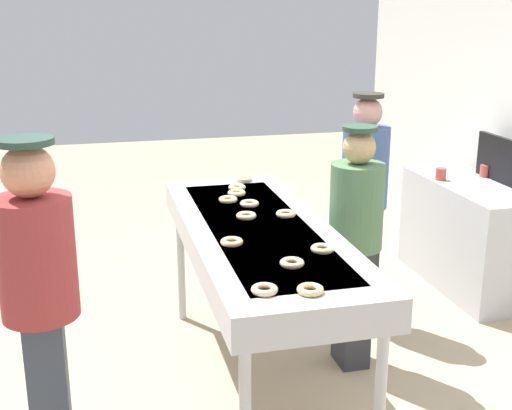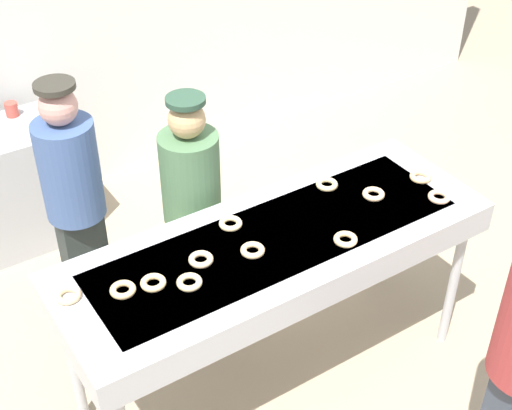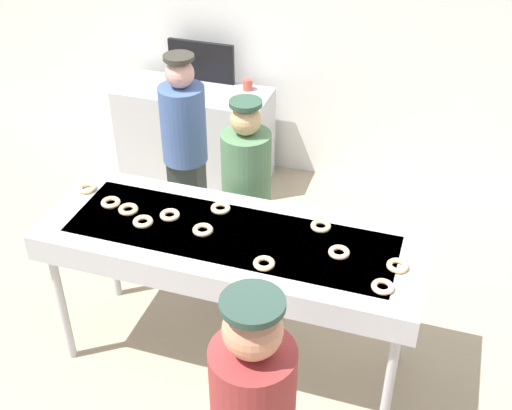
{
  "view_description": "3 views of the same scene",
  "coord_description": "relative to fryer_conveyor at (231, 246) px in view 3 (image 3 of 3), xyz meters",
  "views": [
    {
      "loc": [
        3.57,
        -0.91,
        2.25
      ],
      "look_at": [
        -0.13,
        0.02,
        1.12
      ],
      "focal_mm": 47.47,
      "sensor_mm": 36.0,
      "label": 1
    },
    {
      "loc": [
        -1.63,
        -2.33,
        3.32
      ],
      "look_at": [
        -0.05,
        0.11,
        1.18
      ],
      "focal_mm": 51.24,
      "sensor_mm": 36.0,
      "label": 2
    },
    {
      "loc": [
        1.09,
        -2.89,
        3.37
      ],
      "look_at": [
        0.1,
        0.18,
        1.14
      ],
      "focal_mm": 46.68,
      "sensor_mm": 36.0,
      "label": 3
    }
  ],
  "objects": [
    {
      "name": "worker_assistant",
      "position": [
        -0.7,
        0.94,
        0.0
      ],
      "size": [
        0.33,
        0.33,
        1.68
      ],
      "rotation": [
        0.0,
        0.0,
        3.27
      ],
      "color": "#272E2D",
      "rests_on": "ground"
    },
    {
      "name": "plain_donut_6",
      "position": [
        -0.81,
        0.05,
        0.1
      ],
      "size": [
        0.17,
        0.17,
        0.03
      ],
      "primitive_type": "torus",
      "rotation": [
        0.0,
        0.0,
        0.57
      ],
      "color": "#F1CB85",
      "rests_on": "fryer_conveyor"
    },
    {
      "name": "paper_cup_1",
      "position": [
        -1.26,
        1.86,
        -0.02
      ],
      "size": [
        0.09,
        0.09,
        0.1
      ],
      "primitive_type": "cylinder",
      "color": "#CC4C3F",
      "rests_on": "prep_counter"
    },
    {
      "name": "menu_display",
      "position": [
        -1.1,
        2.29,
        0.11
      ],
      "size": [
        0.61,
        0.04,
        0.36
      ],
      "primitive_type": "cube",
      "color": "black",
      "rests_on": "prep_counter"
    },
    {
      "name": "ground_plane",
      "position": [
        0.0,
        0.0,
        -0.94
      ],
      "size": [
        16.0,
        16.0,
        0.0
      ],
      "primitive_type": "plane",
      "color": "tan"
    },
    {
      "name": "plain_donut_3",
      "position": [
        0.27,
        -0.22,
        0.1
      ],
      "size": [
        0.15,
        0.15,
        0.03
      ],
      "primitive_type": "torus",
      "rotation": [
        0.0,
        0.0,
        0.29
      ],
      "color": "#EFC686",
      "rests_on": "fryer_conveyor"
    },
    {
      "name": "plain_donut_9",
      "position": [
        0.64,
        0.01,
        0.1
      ],
      "size": [
        0.16,
        0.16,
        0.03
      ],
      "primitive_type": "torus",
      "rotation": [
        0.0,
        0.0,
        0.37
      ],
      "color": "beige",
      "rests_on": "fryer_conveyor"
    },
    {
      "name": "plain_donut_5",
      "position": [
        -0.14,
        0.2,
        0.1
      ],
      "size": [
        0.16,
        0.16,
        0.03
      ],
      "primitive_type": "torus",
      "rotation": [
        0.0,
        0.0,
        1.09
      ],
      "color": "beige",
      "rests_on": "fryer_conveyor"
    },
    {
      "name": "plain_donut_2",
      "position": [
        -1.03,
        0.15,
        0.1
      ],
      "size": [
        0.16,
        0.16,
        0.03
      ],
      "primitive_type": "torus",
      "rotation": [
        0.0,
        0.0,
        1.2
      ],
      "color": "#F1C488",
      "rests_on": "fryer_conveyor"
    },
    {
      "name": "plain_donut_11",
      "position": [
        0.48,
        0.22,
        0.1
      ],
      "size": [
        0.16,
        0.16,
        0.03
      ],
      "primitive_type": "torus",
      "rotation": [
        0.0,
        0.0,
        2.62
      ],
      "color": "beige",
      "rests_on": "fryer_conveyor"
    },
    {
      "name": "back_wall",
      "position": [
        0.0,
        2.51,
        0.56
      ],
      "size": [
        8.0,
        0.12,
        3.01
      ],
      "primitive_type": "cube",
      "color": "white",
      "rests_on": "ground"
    },
    {
      "name": "fryer_conveyor",
      "position": [
        0.0,
        0.0,
        0.0
      ],
      "size": [
        2.27,
        0.81,
        1.03
      ],
      "color": "#B7BABF",
      "rests_on": "ground"
    },
    {
      "name": "paper_cup_0",
      "position": [
        -1.27,
        2.27,
        -0.02
      ],
      "size": [
        0.09,
        0.09,
        0.1
      ],
      "primitive_type": "cylinder",
      "color": "#CC4C3F",
      "rests_on": "prep_counter"
    },
    {
      "name": "plain_donut_0",
      "position": [
        0.92,
        -0.21,
        0.1
      ],
      "size": [
        0.16,
        0.16,
        0.03
      ],
      "primitive_type": "torus",
      "rotation": [
        0.0,
        0.0,
        2.71
      ],
      "color": "#F8C496",
      "rests_on": "fryer_conveyor"
    },
    {
      "name": "plain_donut_8",
      "position": [
        -0.53,
        -0.07,
        0.1
      ],
      "size": [
        0.17,
        0.17,
        0.03
      ],
      "primitive_type": "torus",
      "rotation": [
        0.0,
        0.0,
        2.16
      ],
      "color": "beige",
      "rests_on": "fryer_conveyor"
    },
    {
      "name": "prep_counter",
      "position": [
        -1.1,
        2.06,
        -0.51
      ],
      "size": [
        1.37,
        0.56,
        0.88
      ],
      "primitive_type": "cube",
      "color": "#B7BABF",
      "rests_on": "ground"
    },
    {
      "name": "plain_donut_4",
      "position": [
        -0.16,
        -0.03,
        0.1
      ],
      "size": [
        0.16,
        0.16,
        0.03
      ],
      "primitive_type": "torus",
      "rotation": [
        0.0,
        0.0,
        2.06
      ],
      "color": "#EDC48C",
      "rests_on": "fryer_conveyor"
    },
    {
      "name": "plain_donut_1",
      "position": [
        -0.67,
        0.02,
        0.1
      ],
      "size": [
        0.17,
        0.17,
        0.03
      ],
      "primitive_type": "torus",
      "rotation": [
        0.0,
        0.0,
        2.26
      ],
      "color": "#F7CF8C",
      "rests_on": "fryer_conveyor"
    },
    {
      "name": "plain_donut_7",
      "position": [
        0.97,
        -0.01,
        0.1
      ],
      "size": [
        0.16,
        0.16,
        0.03
      ],
      "primitive_type": "torus",
      "rotation": [
        0.0,
        0.0,
        2.02
      ],
      "color": "#F8CA86",
      "rests_on": "fryer_conveyor"
    },
    {
      "name": "worker_baker",
      "position": [
        -0.13,
        0.65,
        -0.07
      ],
      "size": [
        0.33,
        0.33,
        1.56
      ],
      "rotation": [
        0.0,
        0.0,
        3.3
      ],
      "color": "#30323A",
      "rests_on": "ground"
    },
    {
      "name": "paper_cup_2",
      "position": [
        -0.65,
        2.22,
        -0.02
      ],
      "size": [
        0.09,
        0.09,
        0.1
      ],
      "primitive_type": "cylinder",
      "color": "#CC4C3F",
      "rests_on": "prep_counter"
    },
    {
      "name": "plain_donut_10",
      "position": [
        -0.41,
        0.04,
        0.1
      ],
      "size": [
        0.16,
        0.16,
        0.03
      ],
      "primitive_type": "torus",
      "rotation": [
        0.0,
        0.0,
        1.09
      ],
      "color": "beige",
      "rests_on": "fryer_conveyor"
    }
  ]
}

